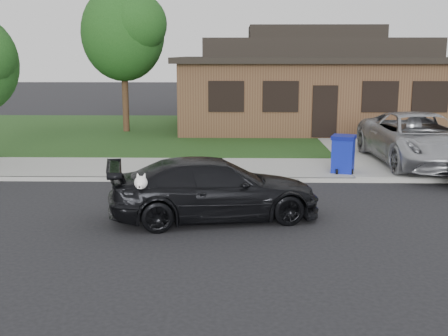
{
  "coord_description": "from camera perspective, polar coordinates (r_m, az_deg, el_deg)",
  "views": [
    {
      "loc": [
        0.4,
        -11.83,
        3.52
      ],
      "look_at": [
        0.15,
        0.03,
        1.1
      ],
      "focal_mm": 45.0,
      "sensor_mm": 36.0,
      "label": 1
    }
  ],
  "objects": [
    {
      "name": "recycling_bin",
      "position": [
        16.69,
        12.01,
        1.44
      ],
      "size": [
        0.83,
        0.83,
        1.09
      ],
      "rotation": [
        0.0,
        0.0,
        -0.33
      ],
      "color": "#0D1A90",
      "rests_on": "sidewalk"
    },
    {
      "name": "sedan",
      "position": [
        12.11,
        -0.99,
        -2.13
      ],
      "size": [
        4.83,
        2.74,
        1.32
      ],
      "rotation": [
        0.0,
        0.0,
        1.78
      ],
      "color": "black",
      "rests_on": "ground"
    },
    {
      "name": "lawn",
      "position": [
        25.07,
        0.3,
        3.6
      ],
      "size": [
        60.0,
        13.0,
        0.13
      ],
      "primitive_type": "cube",
      "color": "#193814",
      "rests_on": "ground"
    },
    {
      "name": "minivan",
      "position": [
        18.48,
        19.18,
        2.82
      ],
      "size": [
        2.89,
        5.8,
        1.58
      ],
      "primitive_type": "imported",
      "rotation": [
        0.0,
        0.0,
        0.05
      ],
      "color": "#9FA1A6",
      "rests_on": "driveway"
    },
    {
      "name": "ground",
      "position": [
        12.35,
        -0.69,
        -5.03
      ],
      "size": [
        120.0,
        120.0,
        0.0
      ],
      "primitive_type": "plane",
      "color": "black",
      "rests_on": "ground"
    },
    {
      "name": "sidewalk",
      "position": [
        17.19,
        -0.14,
        -0.09
      ],
      "size": [
        60.0,
        3.0,
        0.12
      ],
      "primitive_type": "cube",
      "color": "gray",
      "rests_on": "ground"
    },
    {
      "name": "tree_0",
      "position": [
        25.17,
        -9.89,
        13.54
      ],
      "size": [
        3.78,
        3.6,
        6.34
      ],
      "color": "#332114",
      "rests_on": "ground"
    },
    {
      "name": "curb",
      "position": [
        15.72,
        -0.27,
        -1.19
      ],
      "size": [
        60.0,
        0.12,
        0.12
      ],
      "primitive_type": "cube",
      "color": "gray",
      "rests_on": "ground"
    },
    {
      "name": "house",
      "position": [
        27.1,
        8.96,
        8.45
      ],
      "size": [
        12.6,
        8.6,
        4.65
      ],
      "color": "#422B1C",
      "rests_on": "ground"
    },
    {
      "name": "driveway",
      "position": [
        22.8,
        15.44,
        2.4
      ],
      "size": [
        4.5,
        13.0,
        0.14
      ],
      "primitive_type": "cube",
      "color": "gray",
      "rests_on": "ground"
    }
  ]
}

